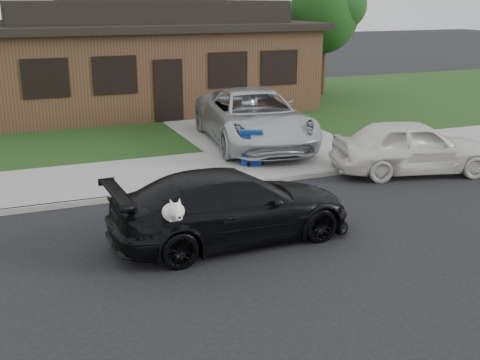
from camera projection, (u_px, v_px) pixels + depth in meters
name	position (u px, v px, depth m)	size (l,w,h in m)	color
ground	(113.00, 271.00, 9.85)	(120.00, 120.00, 0.00)	black
sidewalk	(74.00, 183.00, 14.27)	(60.00, 3.00, 0.12)	gray
curb	(83.00, 203.00, 12.94)	(60.00, 0.12, 0.12)	gray
lawn	(46.00, 121.00, 21.37)	(60.00, 13.00, 0.13)	#193814
driveway	(233.00, 124.00, 20.85)	(4.50, 13.00, 0.14)	gray
sedan	(232.00, 206.00, 10.93)	(4.59, 2.24, 1.31)	black
minivan	(254.00, 117.00, 17.57)	(2.62, 5.69, 1.58)	silver
white_compact	(413.00, 147.00, 15.14)	(1.63, 4.05, 1.38)	white
recycling_bin	(251.00, 146.00, 15.56)	(0.73, 0.73, 0.94)	#0E309F
house	(141.00, 54.00, 23.97)	(12.60, 8.60, 4.65)	#422B1C
tree_1	(328.00, 11.00, 25.87)	(3.15, 3.00, 5.25)	#332114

